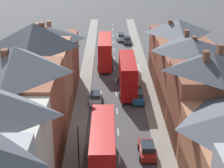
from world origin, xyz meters
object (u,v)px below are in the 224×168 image
Objects in this scene: double_decker_bus_far_approaching at (105,51)px; car_near_blue at (147,149)px; car_parked_left_b at (138,96)px; double_decker_bus_lead at (103,148)px; car_mid_black at (132,66)px; car_near_silver at (96,97)px; street_lamp at (78,147)px; double_decker_bus_mid_street at (128,74)px; car_parked_left_a at (127,40)px; car_parked_right_a at (121,37)px; delivery_van at (134,75)px.

car_near_blue is (4.91, -31.11, -2.02)m from double_decker_bus_far_approaching.
car_near_blue is 14.52m from car_parked_left_b.
car_mid_black is at bearing 81.07° from double_decker_bus_lead.
street_lamp is (-1.15, -17.68, 2.43)m from car_near_silver.
double_decker_bus_mid_street reaches higher than car_parked_left_b.
car_parked_right_a is (-1.30, 2.78, -0.01)m from car_parked_left_a.
car_parked_right_a is 20.92m from car_mid_black.
car_parked_left_b is 0.79× the size of delivery_van.
car_near_blue is at bearing 30.55° from double_decker_bus_lead.
car_near_blue is 28.35m from car_mid_black.
car_mid_black reaches higher than car_near_silver.
double_decker_bus_lead is at bearing -149.45° from car_near_blue.
double_decker_bus_mid_street is 1.00× the size of double_decker_bus_far_approaching.
double_decker_bus_mid_street is at bearing -74.03° from double_decker_bus_far_approaching.
double_decker_bus_mid_street is 28.01m from car_parked_left_a.
car_near_silver is 6.20m from car_parked_left_b.
double_decker_bus_lead reaches higher than delivery_van.
car_mid_black is (6.20, 14.03, 0.02)m from car_near_silver.
car_parked_left_b is at bearing -73.52° from double_decker_bus_far_approaching.
double_decker_bus_lead reaches higher than car_mid_black.
car_parked_left_a is 0.88× the size of car_parked_right_a.
delivery_van is at bearing -61.41° from double_decker_bus_far_approaching.
double_decker_bus_far_approaching is (-3.60, 12.58, 0.00)m from double_decker_bus_mid_street.
double_decker_bus_far_approaching is at bearing -107.76° from car_parked_left_a.
car_parked_left_b is 0.75× the size of street_lamp.
double_decker_bus_far_approaching is 34.57m from street_lamp.
delivery_van is 0.95× the size of street_lamp.
car_parked_left_a is at bearing 72.24° from double_decker_bus_far_approaching.
car_parked_left_a is at bearing 81.61° from street_lamp.
double_decker_bus_mid_street is 6.76m from car_near_silver.
car_mid_black reaches higher than car_parked_right_a.
double_decker_bus_far_approaching is 2.71× the size of car_parked_left_a.
double_decker_bus_far_approaching reaches higher than car_near_silver.
double_decker_bus_lead is at bearing -101.11° from delivery_van.
street_lamp is (-7.35, -3.36, 2.44)m from car_near_blue.
double_decker_bus_mid_street is 4.08m from delivery_van.
car_parked_right_a is (-1.30, 49.22, 0.00)m from car_near_blue.
car_parked_left_b is (4.91, 17.42, -1.96)m from double_decker_bus_lead.
street_lamp is at bearing -106.10° from delivery_van.
double_decker_bus_lead is 25.52m from delivery_van.
car_near_silver is at bearing -97.99° from car_parked_right_a.
double_decker_bus_far_approaching is 2.08× the size of delivery_van.
double_decker_bus_mid_street is at bearing 94.04° from car_near_blue.
double_decker_bus_lead is 2.68× the size of car_near_blue.
car_near_silver is at bearing -178.08° from car_parked_left_b.
double_decker_bus_far_approaching is 16.22m from car_parked_left_a.
car_mid_black reaches higher than car_parked_left_a.
delivery_van is at bearing 90.00° from car_parked_left_b.
car_parked_right_a is 34.72m from car_parked_left_b.
delivery_van is at bearing 78.89° from double_decker_bus_lead.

